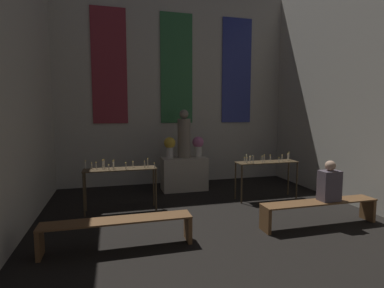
{
  "coord_description": "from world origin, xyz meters",
  "views": [
    {
      "loc": [
        -1.82,
        2.26,
        2.05
      ],
      "look_at": [
        0.0,
        9.03,
        1.3
      ],
      "focal_mm": 28.0,
      "sensor_mm": 36.0,
      "label": 1
    }
  ],
  "objects_px": {
    "altar": "(184,174)",
    "flower_vase_left": "(170,145)",
    "person_seated": "(329,183)",
    "pew_back_left": "(118,227)",
    "statue": "(184,136)",
    "candle_rack_right": "(266,167)",
    "candle_rack_left": "(120,174)",
    "flower_vase_right": "(198,145)",
    "pew_back_right": "(319,207)"
  },
  "relations": [
    {
      "from": "candle_rack_left",
      "to": "statue",
      "type": "bearing_deg",
      "value": 38.36
    },
    {
      "from": "altar",
      "to": "candle_rack_right",
      "type": "distance_m",
      "value": 2.16
    },
    {
      "from": "pew_back_left",
      "to": "person_seated",
      "type": "distance_m",
      "value": 3.75
    },
    {
      "from": "pew_back_right",
      "to": "person_seated",
      "type": "xyz_separation_m",
      "value": [
        0.19,
        -0.0,
        0.43
      ]
    },
    {
      "from": "pew_back_left",
      "to": "pew_back_right",
      "type": "height_order",
      "value": "same"
    },
    {
      "from": "flower_vase_left",
      "to": "pew_back_right",
      "type": "xyz_separation_m",
      "value": [
        2.15,
        -3.09,
        -0.86
      ]
    },
    {
      "from": "person_seated",
      "to": "flower_vase_right",
      "type": "bearing_deg",
      "value": 116.99
    },
    {
      "from": "candle_rack_right",
      "to": "pew_back_left",
      "type": "xyz_separation_m",
      "value": [
        -3.43,
        -1.76,
        -0.44
      ]
    },
    {
      "from": "altar",
      "to": "statue",
      "type": "height_order",
      "value": "statue"
    },
    {
      "from": "altar",
      "to": "flower_vase_left",
      "type": "relative_size",
      "value": 2.16
    },
    {
      "from": "statue",
      "to": "candle_rack_right",
      "type": "height_order",
      "value": "statue"
    },
    {
      "from": "flower_vase_left",
      "to": "flower_vase_right",
      "type": "relative_size",
      "value": 1.0
    },
    {
      "from": "statue",
      "to": "candle_rack_left",
      "type": "relative_size",
      "value": 0.85
    },
    {
      "from": "altar",
      "to": "person_seated",
      "type": "distance_m",
      "value": 3.68
    },
    {
      "from": "person_seated",
      "to": "altar",
      "type": "bearing_deg",
      "value": 122.31
    },
    {
      "from": "candle_rack_right",
      "to": "pew_back_right",
      "type": "height_order",
      "value": "candle_rack_right"
    },
    {
      "from": "pew_back_left",
      "to": "candle_rack_left",
      "type": "bearing_deg",
      "value": 87.08
    },
    {
      "from": "altar",
      "to": "candle_rack_left",
      "type": "bearing_deg",
      "value": -141.64
    },
    {
      "from": "statue",
      "to": "pew_back_right",
      "type": "height_order",
      "value": "statue"
    },
    {
      "from": "flower_vase_left",
      "to": "pew_back_left",
      "type": "relative_size",
      "value": 0.24
    },
    {
      "from": "altar",
      "to": "flower_vase_left",
      "type": "bearing_deg",
      "value": 180.0
    },
    {
      "from": "statue",
      "to": "candle_rack_right",
      "type": "relative_size",
      "value": 0.85
    },
    {
      "from": "candle_rack_right",
      "to": "altar",
      "type": "bearing_deg",
      "value": 141.42
    },
    {
      "from": "statue",
      "to": "altar",
      "type": "bearing_deg",
      "value": 0.0
    },
    {
      "from": "pew_back_left",
      "to": "altar",
      "type": "bearing_deg",
      "value": 60.27
    },
    {
      "from": "flower_vase_right",
      "to": "flower_vase_left",
      "type": "bearing_deg",
      "value": 180.0
    },
    {
      "from": "pew_back_right",
      "to": "candle_rack_right",
      "type": "bearing_deg",
      "value": 93.21
    },
    {
      "from": "altar",
      "to": "pew_back_left",
      "type": "relative_size",
      "value": 0.53
    },
    {
      "from": "statue",
      "to": "flower_vase_left",
      "type": "distance_m",
      "value": 0.45
    },
    {
      "from": "statue",
      "to": "flower_vase_right",
      "type": "bearing_deg",
      "value": 0.0
    },
    {
      "from": "person_seated",
      "to": "flower_vase_left",
      "type": "bearing_deg",
      "value": 127.07
    },
    {
      "from": "statue",
      "to": "flower_vase_right",
      "type": "distance_m",
      "value": 0.45
    },
    {
      "from": "candle_rack_left",
      "to": "pew_back_right",
      "type": "xyz_separation_m",
      "value": [
        3.44,
        -1.77,
        -0.44
      ]
    },
    {
      "from": "flower_vase_right",
      "to": "person_seated",
      "type": "relative_size",
      "value": 0.74
    },
    {
      "from": "flower_vase_left",
      "to": "candle_rack_right",
      "type": "distance_m",
      "value": 2.48
    },
    {
      "from": "altar",
      "to": "person_seated",
      "type": "bearing_deg",
      "value": -57.69
    },
    {
      "from": "flower_vase_left",
      "to": "pew_back_right",
      "type": "bearing_deg",
      "value": -55.23
    },
    {
      "from": "candle_rack_left",
      "to": "candle_rack_right",
      "type": "bearing_deg",
      "value": -0.06
    },
    {
      "from": "altar",
      "to": "statue",
      "type": "xyz_separation_m",
      "value": [
        0.0,
        0.0,
        1.0
      ]
    },
    {
      "from": "statue",
      "to": "pew_back_left",
      "type": "distance_m",
      "value": 3.73
    },
    {
      "from": "altar",
      "to": "pew_back_left",
      "type": "xyz_separation_m",
      "value": [
        -1.77,
        -3.09,
        -0.1
      ]
    },
    {
      "from": "flower_vase_right",
      "to": "person_seated",
      "type": "distance_m",
      "value": 3.5
    },
    {
      "from": "pew_back_right",
      "to": "person_seated",
      "type": "distance_m",
      "value": 0.47
    },
    {
      "from": "flower_vase_left",
      "to": "flower_vase_right",
      "type": "distance_m",
      "value": 0.76
    },
    {
      "from": "altar",
      "to": "pew_back_left",
      "type": "bearing_deg",
      "value": -119.73
    },
    {
      "from": "flower_vase_right",
      "to": "person_seated",
      "type": "bearing_deg",
      "value": -63.01
    },
    {
      "from": "statue",
      "to": "pew_back_left",
      "type": "relative_size",
      "value": 0.56
    },
    {
      "from": "flower_vase_right",
      "to": "pew_back_right",
      "type": "bearing_deg",
      "value": -65.87
    },
    {
      "from": "flower_vase_right",
      "to": "pew_back_right",
      "type": "relative_size",
      "value": 0.24
    },
    {
      "from": "candle_rack_left",
      "to": "pew_back_left",
      "type": "distance_m",
      "value": 1.82
    }
  ]
}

